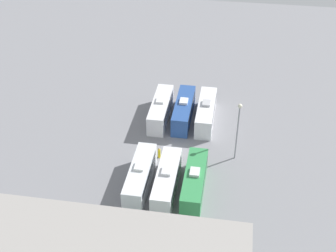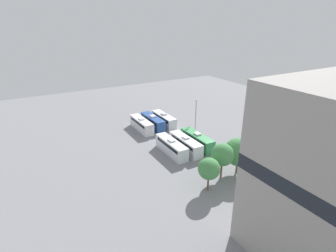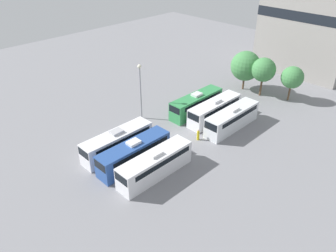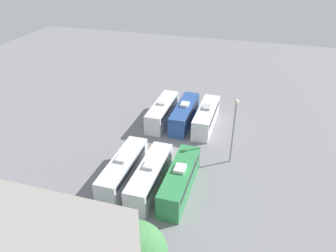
{
  "view_description": "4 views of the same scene",
  "coord_description": "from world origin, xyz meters",
  "px_view_note": "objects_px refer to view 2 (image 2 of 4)",
  "views": [
    {
      "loc": [
        -7.14,
        51.03,
        41.29
      ],
      "look_at": [
        1.33,
        -1.46,
        3.14
      ],
      "focal_mm": 50.0,
      "sensor_mm": 36.0,
      "label": 1
    },
    {
      "loc": [
        29.68,
        51.9,
        27.11
      ],
      "look_at": [
        -0.4,
        -0.44,
        2.9
      ],
      "focal_mm": 28.0,
      "sensor_mm": 36.0,
      "label": 2
    },
    {
      "loc": [
        26.52,
        -28.53,
        25.53
      ],
      "look_at": [
        -1.98,
        -0.2,
        1.37
      ],
      "focal_mm": 35.0,
      "sensor_mm": 36.0,
      "label": 3
    },
    {
      "loc": [
        -10.57,
        35.88,
        25.26
      ],
      "look_at": [
        0.61,
        -1.24,
        3.03
      ],
      "focal_mm": 35.0,
      "sensor_mm": 36.0,
      "label": 4
    }
  ],
  "objects_px": {
    "bus_3": "(197,140)",
    "bus_4": "(186,144)",
    "worker_person": "(164,139)",
    "tree_0": "(238,152)",
    "depot_building": "(329,170)",
    "light_pole": "(196,110)",
    "tree_1": "(223,155)",
    "bus_1": "(153,121)",
    "bus_0": "(164,119)",
    "tree_2": "(209,169)",
    "bus_2": "(142,124)",
    "bus_5": "(171,147)"
  },
  "relations": [
    {
      "from": "depot_building",
      "to": "tree_0",
      "type": "bearing_deg",
      "value": -100.33
    },
    {
      "from": "bus_3",
      "to": "bus_4",
      "type": "xyz_separation_m",
      "value": [
        3.44,
        0.37,
        0.0
      ]
    },
    {
      "from": "depot_building",
      "to": "bus_1",
      "type": "bearing_deg",
      "value": -89.84
    },
    {
      "from": "bus_1",
      "to": "bus_3",
      "type": "bearing_deg",
      "value": 102.37
    },
    {
      "from": "tree_2",
      "to": "light_pole",
      "type": "bearing_deg",
      "value": -120.56
    },
    {
      "from": "bus_3",
      "to": "bus_5",
      "type": "relative_size",
      "value": 1.0
    },
    {
      "from": "light_pole",
      "to": "tree_2",
      "type": "height_order",
      "value": "light_pole"
    },
    {
      "from": "bus_2",
      "to": "tree_2",
      "type": "distance_m",
      "value": 30.38
    },
    {
      "from": "worker_person",
      "to": "depot_building",
      "type": "bearing_deg",
      "value": 93.43
    },
    {
      "from": "worker_person",
      "to": "bus_3",
      "type": "bearing_deg",
      "value": 132.85
    },
    {
      "from": "bus_4",
      "to": "tree_1",
      "type": "xyz_separation_m",
      "value": [
        0.44,
        12.55,
        3.17
      ]
    },
    {
      "from": "tree_0",
      "to": "bus_2",
      "type": "bearing_deg",
      "value": -76.57
    },
    {
      "from": "bus_3",
      "to": "light_pole",
      "type": "distance_m",
      "value": 9.87
    },
    {
      "from": "worker_person",
      "to": "light_pole",
      "type": "relative_size",
      "value": 0.19
    },
    {
      "from": "bus_3",
      "to": "bus_2",
      "type": "bearing_deg",
      "value": -65.72
    },
    {
      "from": "bus_5",
      "to": "light_pole",
      "type": "height_order",
      "value": "light_pole"
    },
    {
      "from": "worker_person",
      "to": "tree_1",
      "type": "xyz_separation_m",
      "value": [
        -1.64,
        18.87,
        4.07
      ]
    },
    {
      "from": "bus_1",
      "to": "tree_0",
      "type": "bearing_deg",
      "value": 96.52
    },
    {
      "from": "bus_3",
      "to": "tree_0",
      "type": "distance_m",
      "value": 13.37
    },
    {
      "from": "bus_4",
      "to": "tree_0",
      "type": "distance_m",
      "value": 13.42
    },
    {
      "from": "bus_0",
      "to": "bus_2",
      "type": "distance_m",
      "value": 6.96
    },
    {
      "from": "light_pole",
      "to": "tree_1",
      "type": "height_order",
      "value": "light_pole"
    },
    {
      "from": "tree_0",
      "to": "light_pole",
      "type": "bearing_deg",
      "value": -103.54
    },
    {
      "from": "bus_0",
      "to": "bus_1",
      "type": "relative_size",
      "value": 1.0
    },
    {
      "from": "tree_1",
      "to": "tree_0",
      "type": "bearing_deg",
      "value": 177.77
    },
    {
      "from": "bus_3",
      "to": "worker_person",
      "type": "relative_size",
      "value": 6.15
    },
    {
      "from": "bus_2",
      "to": "worker_person",
      "type": "height_order",
      "value": "bus_2"
    },
    {
      "from": "bus_5",
      "to": "depot_building",
      "type": "distance_m",
      "value": 31.99
    },
    {
      "from": "bus_4",
      "to": "worker_person",
      "type": "height_order",
      "value": "bus_4"
    },
    {
      "from": "bus_3",
      "to": "tree_1",
      "type": "height_order",
      "value": "tree_1"
    },
    {
      "from": "bus_1",
      "to": "bus_4",
      "type": "relative_size",
      "value": 1.0
    },
    {
      "from": "bus_3",
      "to": "tree_0",
      "type": "bearing_deg",
      "value": 89.27
    },
    {
      "from": "bus_0",
      "to": "tree_2",
      "type": "height_order",
      "value": "tree_2"
    },
    {
      "from": "bus_2",
      "to": "bus_5",
      "type": "height_order",
      "value": "same"
    },
    {
      "from": "bus_0",
      "to": "bus_4",
      "type": "bearing_deg",
      "value": 78.1
    },
    {
      "from": "bus_1",
      "to": "bus_4",
      "type": "xyz_separation_m",
      "value": [
        -0.03,
        16.17,
        0.0
      ]
    },
    {
      "from": "bus_1",
      "to": "bus_2",
      "type": "height_order",
      "value": "same"
    },
    {
      "from": "depot_building",
      "to": "worker_person",
      "type": "bearing_deg",
      "value": -86.57
    },
    {
      "from": "bus_2",
      "to": "depot_building",
      "type": "bearing_deg",
      "value": 94.53
    },
    {
      "from": "tree_1",
      "to": "depot_building",
      "type": "distance_m",
      "value": 18.55
    },
    {
      "from": "bus_3",
      "to": "bus_0",
      "type": "bearing_deg",
      "value": -89.87
    },
    {
      "from": "bus_1",
      "to": "tree_0",
      "type": "relative_size",
      "value": 1.42
    },
    {
      "from": "bus_4",
      "to": "bus_3",
      "type": "bearing_deg",
      "value": -173.93
    },
    {
      "from": "bus_1",
      "to": "depot_building",
      "type": "height_order",
      "value": "depot_building"
    },
    {
      "from": "bus_2",
      "to": "tree_1",
      "type": "xyz_separation_m",
      "value": [
        -3.1,
        28.41,
        3.17
      ]
    },
    {
      "from": "bus_0",
      "to": "tree_1",
      "type": "distance_m",
      "value": 29.15
    },
    {
      "from": "worker_person",
      "to": "tree_0",
      "type": "bearing_deg",
      "value": 105.73
    },
    {
      "from": "bus_2",
      "to": "bus_3",
      "type": "height_order",
      "value": "same"
    },
    {
      "from": "depot_building",
      "to": "bus_0",
      "type": "bearing_deg",
      "value": -94.09
    },
    {
      "from": "bus_4",
      "to": "depot_building",
      "type": "xyz_separation_m",
      "value": [
        -0.1,
        30.11,
        9.15
      ]
    }
  ]
}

